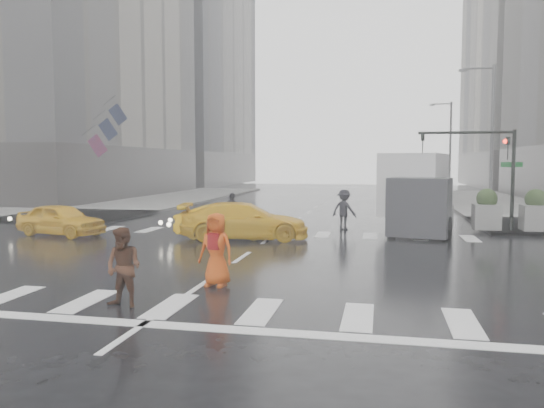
% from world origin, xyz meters
% --- Properties ---
extents(ground, '(120.00, 120.00, 0.00)m').
position_xyz_m(ground, '(0.00, 0.00, 0.00)').
color(ground, black).
rests_on(ground, ground).
extents(sidewalk_nw, '(35.00, 35.00, 0.15)m').
position_xyz_m(sidewalk_nw, '(-19.50, 17.50, 0.07)').
color(sidewalk_nw, gray).
rests_on(sidewalk_nw, ground).
extents(building_nw, '(26.05, 26.05, 38.00)m').
position_xyz_m(building_nw, '(-29.00, 27.00, 17.25)').
color(building_nw, '#A19B8C').
rests_on(building_nw, ground).
extents(building_nw_far, '(26.05, 26.05, 44.00)m').
position_xyz_m(building_nw_far, '(-29.00, 56.00, 20.19)').
color(building_nw_far, slate).
rests_on(building_nw_far, ground).
extents(road_markings, '(18.00, 48.00, 0.01)m').
position_xyz_m(road_markings, '(0.00, 0.00, 0.01)').
color(road_markings, silver).
rests_on(road_markings, ground).
extents(traffic_signal_pole, '(4.45, 0.42, 4.50)m').
position_xyz_m(traffic_signal_pole, '(9.01, 8.01, 3.22)').
color(traffic_signal_pole, black).
rests_on(traffic_signal_pole, ground).
extents(street_lamp_near, '(2.15, 0.22, 9.00)m').
position_xyz_m(street_lamp_near, '(10.87, 18.00, 4.95)').
color(street_lamp_near, '#59595B').
rests_on(street_lamp_near, ground).
extents(street_lamp_far, '(2.15, 0.22, 9.00)m').
position_xyz_m(street_lamp_far, '(10.87, 38.00, 4.95)').
color(street_lamp_far, '#59595B').
rests_on(street_lamp_far, ground).
extents(planter_west, '(1.10, 1.10, 1.80)m').
position_xyz_m(planter_west, '(7.00, 8.20, 0.98)').
color(planter_west, gray).
rests_on(planter_west, ground).
extents(planter_mid, '(1.10, 1.10, 1.80)m').
position_xyz_m(planter_mid, '(9.00, 8.20, 0.98)').
color(planter_mid, gray).
rests_on(planter_mid, ground).
extents(planter_east, '(1.10, 1.10, 1.80)m').
position_xyz_m(planter_east, '(11.00, 8.20, 0.98)').
color(planter_east, gray).
rests_on(planter_east, ground).
extents(flag_cluster, '(2.87, 3.06, 4.69)m').
position_xyz_m(flag_cluster, '(-15.08, 18.50, 5.64)').
color(flag_cluster, '#59595B').
rests_on(flag_cluster, ground).
extents(pedestrian_brown, '(0.93, 0.77, 1.72)m').
position_xyz_m(pedestrian_brown, '(-0.93, -6.27, 0.86)').
color(pedestrian_brown, '#412517').
rests_on(pedestrian_brown, ground).
extents(pedestrian_orange, '(0.98, 0.72, 1.84)m').
position_xyz_m(pedestrian_orange, '(0.40, -4.00, 0.93)').
color(pedestrian_orange, '#C6440E').
rests_on(pedestrian_orange, ground).
extents(pedestrian_far_a, '(1.13, 0.90, 1.68)m').
position_xyz_m(pedestrian_far_a, '(-2.36, 7.15, 0.84)').
color(pedestrian_far_a, black).
rests_on(pedestrian_far_a, ground).
extents(pedestrian_far_b, '(1.36, 1.09, 1.85)m').
position_xyz_m(pedestrian_far_b, '(2.77, 7.86, 0.92)').
color(pedestrian_far_b, black).
rests_on(pedestrian_far_b, ground).
extents(taxi_front, '(4.24, 2.46, 1.36)m').
position_xyz_m(taxi_front, '(-8.86, 3.51, 0.68)').
color(taxi_front, '#EEAF0C').
rests_on(taxi_front, ground).
extents(taxi_mid, '(4.27, 1.78, 1.37)m').
position_xyz_m(taxi_mid, '(-1.72, 4.21, 0.69)').
color(taxi_mid, '#EEAF0C').
rests_on(taxi_mid, ground).
extents(taxi_rear, '(4.85, 2.89, 1.49)m').
position_xyz_m(taxi_rear, '(-0.95, 3.98, 0.75)').
color(taxi_rear, '#EEAF0C').
rests_on(taxi_rear, ground).
extents(box_truck, '(2.47, 6.59, 3.50)m').
position_xyz_m(box_truck, '(5.96, 8.15, 1.87)').
color(box_truck, silver).
rests_on(box_truck, ground).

